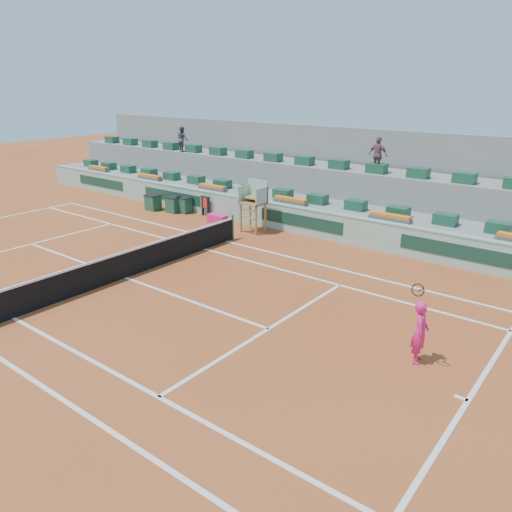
% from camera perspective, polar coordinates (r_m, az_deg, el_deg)
% --- Properties ---
extents(ground, '(90.00, 90.00, 0.00)m').
position_cam_1_polar(ground, '(18.51, -14.69, -2.42)').
color(ground, '#913F1C').
rests_on(ground, ground).
extents(seating_tier_lower, '(36.00, 4.00, 1.20)m').
position_cam_1_polar(seating_tier_lower, '(25.85, 4.21, 5.70)').
color(seating_tier_lower, gray).
rests_on(seating_tier_lower, ground).
extents(seating_tier_upper, '(36.00, 2.40, 2.60)m').
position_cam_1_polar(seating_tier_upper, '(27.02, 6.16, 7.75)').
color(seating_tier_upper, gray).
rests_on(seating_tier_upper, ground).
extents(stadium_back_wall, '(36.00, 0.40, 4.40)m').
position_cam_1_polar(stadium_back_wall, '(28.21, 7.98, 10.02)').
color(stadium_back_wall, gray).
rests_on(stadium_back_wall, ground).
extents(player_bag, '(1.03, 0.46, 0.46)m').
position_cam_1_polar(player_bag, '(24.79, -4.41, 4.21)').
color(player_bag, '#EB1E71').
rests_on(player_bag, ground).
extents(spectator_left, '(0.88, 0.78, 1.51)m').
position_cam_1_polar(spectator_left, '(31.57, -8.40, 13.09)').
color(spectator_left, '#444550').
rests_on(spectator_left, seating_tier_upper).
extents(spectator_mid, '(1.02, 0.54, 1.66)m').
position_cam_1_polar(spectator_mid, '(24.34, 13.77, 11.15)').
color(spectator_mid, '#7A515B').
rests_on(spectator_mid, seating_tier_upper).
extents(court_lines, '(23.89, 11.09, 0.01)m').
position_cam_1_polar(court_lines, '(18.51, -14.70, -2.41)').
color(court_lines, silver).
rests_on(court_lines, ground).
extents(tennis_net, '(0.10, 11.97, 1.10)m').
position_cam_1_polar(tennis_net, '(18.33, -14.83, -0.89)').
color(tennis_net, black).
rests_on(tennis_net, ground).
extents(advertising_hoarding, '(36.00, 0.34, 1.26)m').
position_cam_1_polar(advertising_hoarding, '(24.08, 1.32, 4.82)').
color(advertising_hoarding, '#92B8A5').
rests_on(advertising_hoarding, ground).
extents(umpire_chair, '(1.10, 0.90, 2.40)m').
position_cam_1_polar(umpire_chair, '(23.11, -0.20, 6.52)').
color(umpire_chair, olive).
rests_on(umpire_chair, ground).
extents(seat_row_lower, '(32.90, 0.60, 0.44)m').
position_cam_1_polar(seat_row_lower, '(24.95, 3.09, 7.16)').
color(seat_row_lower, '#184A30').
rests_on(seat_row_lower, seating_tier_lower).
extents(seat_row_upper, '(32.90, 0.60, 0.44)m').
position_cam_1_polar(seat_row_upper, '(26.26, 5.57, 10.81)').
color(seat_row_upper, '#184A30').
rests_on(seat_row_upper, seating_tier_upper).
extents(flower_planters, '(26.80, 0.36, 0.28)m').
position_cam_1_polar(flower_planters, '(25.22, -0.78, 7.11)').
color(flower_planters, '#525252').
rests_on(flower_planters, seating_tier_lower).
extents(drink_cooler_a, '(0.71, 0.62, 0.84)m').
position_cam_1_polar(drink_cooler_a, '(27.08, -8.17, 5.79)').
color(drink_cooler_a, '#18482E').
rests_on(drink_cooler_a, ground).
extents(drink_cooler_b, '(0.74, 0.64, 0.84)m').
position_cam_1_polar(drink_cooler_b, '(27.27, -9.40, 5.82)').
color(drink_cooler_b, '#18482E').
rests_on(drink_cooler_b, ground).
extents(drink_cooler_c, '(0.77, 0.67, 0.84)m').
position_cam_1_polar(drink_cooler_c, '(27.98, -11.69, 6.02)').
color(drink_cooler_c, '#18482E').
rests_on(drink_cooler_c, ground).
extents(towel_rack, '(0.63, 0.11, 1.03)m').
position_cam_1_polar(towel_rack, '(26.26, -5.80, 5.88)').
color(towel_rack, black).
rests_on(towel_rack, ground).
extents(tennis_player, '(0.55, 0.91, 2.28)m').
position_cam_1_polar(tennis_player, '(13.06, 18.24, -8.23)').
color(tennis_player, '#EB1E71').
rests_on(tennis_player, ground).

